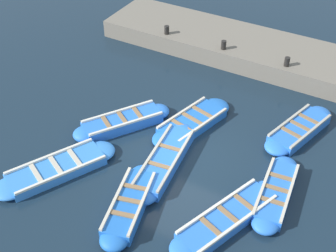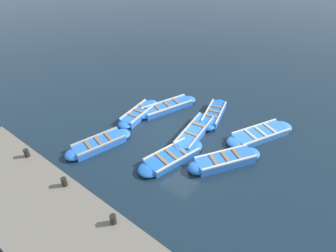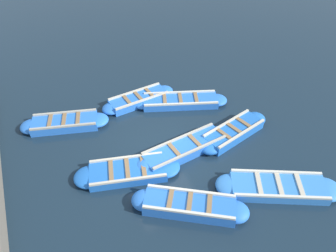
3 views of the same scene
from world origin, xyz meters
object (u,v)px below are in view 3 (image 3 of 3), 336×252
boat_end_of_row (65,123)px  boat_mid_row (185,149)px  boat_centre (180,101)px  boat_far_corner (278,187)px  boat_bow_out (234,132)px  boat_tucked (189,206)px  boat_outer_left (128,172)px  boat_drifting (139,99)px

boat_end_of_row → boat_mid_row: bearing=-41.9°
boat_centre → boat_far_corner: (0.78, -5.19, -0.00)m
boat_bow_out → boat_tucked: bearing=-143.4°
boat_tucked → boat_end_of_row: size_ratio=0.98×
boat_outer_left → boat_tucked: bearing=-59.4°
boat_tucked → boat_bow_out: 3.65m
boat_far_corner → boat_bow_out: bearing=87.1°
boat_bow_out → boat_mid_row: size_ratio=0.85×
boat_far_corner → boat_centre: bearing=98.5°
boat_tucked → boat_bow_out: size_ratio=1.01×
boat_far_corner → boat_tucked: bearing=169.8°
boat_end_of_row → boat_tucked: bearing=-64.2°
boat_tucked → boat_drifting: (0.51, 5.51, -0.03)m
boat_centre → boat_mid_row: 2.77m
boat_far_corner → boat_drifting: bearing=110.8°
boat_drifting → boat_far_corner: 6.43m
boat_mid_row → boat_outer_left: boat_mid_row is taller
boat_drifting → boat_far_corner: bearing=-69.2°
boat_outer_left → boat_far_corner: (3.98, -2.51, 0.00)m
boat_outer_left → boat_far_corner: same height
boat_tucked → boat_drifting: bearing=84.7°
boat_mid_row → boat_far_corner: size_ratio=1.00×
boat_outer_left → boat_far_corner: size_ratio=0.92×
boat_end_of_row → boat_outer_left: size_ratio=0.95×
boat_end_of_row → boat_far_corner: boat_end_of_row is taller
boat_mid_row → boat_far_corner: boat_mid_row is taller
boat_bow_out → boat_centre: 2.68m
boat_tucked → boat_outer_left: (-1.18, 2.00, -0.04)m
boat_mid_row → boat_far_corner: (1.87, -2.65, -0.03)m
boat_outer_left → boat_mid_row: bearing=3.8°
boat_far_corner → boat_outer_left: bearing=147.8°
boat_centre → boat_drifting: boat_drifting is taller
boat_outer_left → boat_drifting: 3.90m
boat_bow_out → boat_mid_row: 2.01m
boat_bow_out → boat_outer_left: (-4.11, -0.17, -0.04)m
boat_end_of_row → boat_drifting: boat_end_of_row is taller
boat_mid_row → boat_bow_out: bearing=0.9°
boat_centre → boat_far_corner: 5.25m
boat_drifting → boat_outer_left: bearing=-115.8°
boat_centre → boat_mid_row: bearing=-113.2°
boat_end_of_row → boat_far_corner: bearing=-47.2°
boat_bow_out → boat_outer_left: 4.12m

